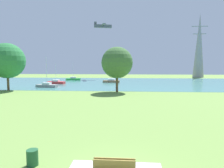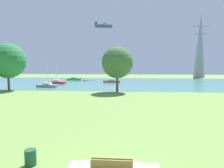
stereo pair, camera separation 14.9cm
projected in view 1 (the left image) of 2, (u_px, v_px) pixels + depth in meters
name	position (u px, v px, depth m)	size (l,w,h in m)	color
ground_plane	(124.00, 98.00, 30.57)	(160.00, 160.00, 0.00)	olive
bench_facing_water	(115.00, 168.00, 8.95)	(1.80, 0.48, 0.89)	#A59B85
litter_bin	(32.00, 158.00, 10.07)	(0.56, 0.56, 0.80)	#1E512D
water_surface	(126.00, 83.00, 58.36)	(140.00, 40.00, 0.02)	teal
sailboat_brown	(111.00, 81.00, 58.60)	(4.82, 1.58, 6.12)	brown
sailboat_green	(73.00, 79.00, 67.81)	(5.03, 2.76, 6.09)	green
sailboat_red	(56.00, 82.00, 54.48)	(4.97, 2.21, 5.34)	red
sailboat_gray	(47.00, 85.00, 45.82)	(4.96, 2.15, 6.96)	gray
tree_mid_shore	(7.00, 61.00, 39.65)	(6.85, 6.85, 9.25)	brown
tree_east_near	(117.00, 63.00, 37.24)	(5.77, 5.77, 8.32)	brown
electricity_pylon	(199.00, 46.00, 82.72)	(6.40, 4.40, 25.75)	gray
light_aircraft	(103.00, 26.00, 74.21)	(6.47, 8.41, 2.10)	#4C5156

